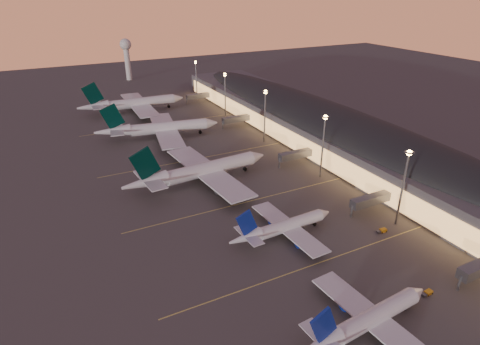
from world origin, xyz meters
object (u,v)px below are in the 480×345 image
at_px(airliner_wide_near, 199,171).
at_px(airliner_wide_mid, 159,128).
at_px(airliner_narrow_north, 283,227).
at_px(radar_tower, 126,52).
at_px(airliner_narrow_south, 367,321).
at_px(baggage_tug_a, 410,300).
at_px(airliner_wide_far, 133,104).
at_px(baggage_tug_b, 427,293).
at_px(baggage_tug_c, 382,231).

distance_m(airliner_wide_near, airliner_wide_mid, 57.03).
relative_size(airliner_narrow_north, radar_tower, 1.13).
xyz_separation_m(airliner_narrow_south, baggage_tug_a, (16.56, 2.37, -3.01)).
bearing_deg(airliner_wide_mid, airliner_narrow_south, -78.91).
bearing_deg(radar_tower, baggage_tug_a, -89.66).
xyz_separation_m(airliner_wide_near, baggage_tug_a, (21.26, -84.48, -4.50)).
distance_m(airliner_narrow_north, baggage_tug_a, 40.24).
xyz_separation_m(airliner_wide_near, airliner_wide_mid, (0.76, 57.03, 0.05)).
distance_m(airliner_wide_far, baggage_tug_a, 194.65).
bearing_deg(baggage_tug_a, airliner_narrow_south, -175.85).
bearing_deg(airliner_wide_near, baggage_tug_b, -77.13).
height_order(airliner_narrow_south, airliner_wide_far, airliner_wide_far).
xyz_separation_m(radar_tower, baggage_tug_b, (7.71, -287.60, -21.44)).
height_order(airliner_narrow_south, airliner_wide_near, airliner_wide_near).
bearing_deg(radar_tower, airliner_wide_mid, -97.33).
distance_m(airliner_wide_near, airliner_wide_far, 108.98).
height_order(airliner_wide_far, baggage_tug_c, airliner_wide_far).
bearing_deg(baggage_tug_b, airliner_narrow_north, 111.54).
height_order(airliner_narrow_north, radar_tower, radar_tower).
bearing_deg(baggage_tug_a, airliner_wide_mid, 94.24).
height_order(baggage_tug_a, baggage_tug_b, baggage_tug_a).
relative_size(airliner_wide_far, baggage_tug_c, 18.54).
relative_size(airliner_wide_mid, radar_tower, 1.89).
distance_m(airliner_narrow_south, airliner_narrow_north, 40.66).
bearing_deg(baggage_tug_b, airliner_wide_near, 103.47).
bearing_deg(airliner_wide_far, airliner_wide_near, -88.71).
bearing_deg(baggage_tug_a, radar_tower, 86.34).
distance_m(airliner_wide_near, baggage_tug_a, 87.23).
height_order(airliner_wide_mid, baggage_tug_c, airliner_wide_mid).
relative_size(airliner_wide_near, baggage_tug_c, 17.71).
xyz_separation_m(airliner_wide_mid, baggage_tug_a, (20.50, -141.51, -4.55)).
xyz_separation_m(airliner_narrow_south, airliner_narrow_north, (3.92, 40.47, -0.14)).
height_order(airliner_wide_near, baggage_tug_a, airliner_wide_near).
relative_size(airliner_wide_far, baggage_tug_a, 16.27).
relative_size(airliner_wide_mid, baggage_tug_a, 15.66).
xyz_separation_m(airliner_wide_mid, baggage_tug_c, (37.21, -115.61, -4.61)).
bearing_deg(airliner_wide_mid, airliner_wide_near, -81.24).
distance_m(radar_tower, baggage_tug_a, 288.16).
bearing_deg(airliner_wide_mid, airliner_narrow_north, -76.13).
bearing_deg(airliner_narrow_north, airliner_narrow_south, -97.90).
bearing_deg(airliner_wide_far, radar_tower, 79.89).
distance_m(airliner_wide_near, radar_tower, 204.52).
height_order(airliner_narrow_north, airliner_wide_near, airliner_wide_near).
bearing_deg(baggage_tug_a, airliner_wide_far, 92.17).
relative_size(airliner_wide_far, radar_tower, 1.96).
height_order(airliner_narrow_north, baggage_tug_b, airliner_narrow_north).
bearing_deg(airliner_wide_far, baggage_tug_a, -82.37).
xyz_separation_m(baggage_tug_a, baggage_tug_c, (16.71, 25.89, -0.06)).
xyz_separation_m(radar_tower, baggage_tug_c, (18.44, -261.47, -21.42)).
distance_m(radar_tower, baggage_tug_b, 288.50).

